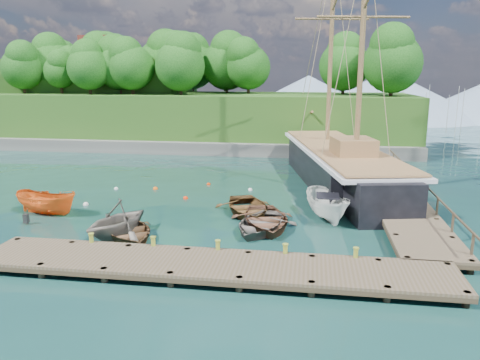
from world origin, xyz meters
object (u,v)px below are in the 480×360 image
object	(u,v)px
rowboat_1	(118,237)
rowboat_2	(266,227)
rowboat_4	(247,214)
motorboat_orange	(48,214)
schooner	(339,168)
rowboat_3	(260,230)
cabin_boat_white	(327,219)
rowboat_0	(128,237)

from	to	relation	value
rowboat_1	rowboat_2	distance (m)	7.92
rowboat_2	rowboat_4	world-z (taller)	rowboat_2
motorboat_orange	schooner	size ratio (longest dim) A/B	0.15
rowboat_1	motorboat_orange	distance (m)	6.61
rowboat_1	schooner	bearing A→B (deg)	72.58
rowboat_3	motorboat_orange	xyz separation A→B (m)	(-12.97, 1.03, 0.00)
cabin_boat_white	motorboat_orange	bearing A→B (deg)	167.87
motorboat_orange	rowboat_3	bearing A→B (deg)	-82.94
rowboat_2	rowboat_0	bearing A→B (deg)	-171.45
rowboat_2	motorboat_orange	distance (m)	13.24
rowboat_3	rowboat_4	size ratio (longest dim) A/B	0.94
rowboat_2	cabin_boat_white	world-z (taller)	cabin_boat_white
rowboat_1	rowboat_2	xyz separation A→B (m)	(7.43, 2.76, 0.00)
rowboat_0	rowboat_4	world-z (taller)	rowboat_4
rowboat_1	cabin_boat_white	size ratio (longest dim) A/B	0.84
rowboat_4	schooner	xyz separation A→B (m)	(5.85, 9.31, 1.19)
rowboat_0	rowboat_2	world-z (taller)	rowboat_2
rowboat_4	rowboat_2	bearing A→B (deg)	-79.55
rowboat_3	motorboat_orange	distance (m)	13.02
schooner	rowboat_1	bearing A→B (deg)	-141.40
rowboat_0	rowboat_3	world-z (taller)	rowboat_3
cabin_boat_white	schooner	distance (m)	9.89
motorboat_orange	schooner	bearing A→B (deg)	-46.03
rowboat_3	rowboat_0	bearing A→B (deg)	-148.20
rowboat_2	rowboat_3	distance (m)	0.67
rowboat_4	schooner	size ratio (longest dim) A/B	0.17
motorboat_orange	cabin_boat_white	world-z (taller)	cabin_boat_white
motorboat_orange	schooner	distance (m)	21.04
rowboat_2	rowboat_4	size ratio (longest dim) A/B	1.03
rowboat_4	schooner	bearing A→B (deg)	38.68
rowboat_1	rowboat_4	xyz separation A→B (m)	(6.09, 5.10, 0.00)
rowboat_1	rowboat_4	size ratio (longest dim) A/B	0.81
cabin_boat_white	schooner	world-z (taller)	schooner
rowboat_2	motorboat_orange	bearing A→B (deg)	164.74
rowboat_1	rowboat_3	size ratio (longest dim) A/B	0.86
rowboat_3	rowboat_4	bearing A→B (deg)	123.70
rowboat_3	rowboat_2	bearing A→B (deg)	81.41
rowboat_2	rowboat_3	size ratio (longest dim) A/B	1.09
rowboat_4	rowboat_1	bearing A→B (deg)	-159.20
rowboat_4	cabin_boat_white	distance (m)	4.74
rowboat_2	motorboat_orange	size ratio (longest dim) A/B	1.20
schooner	cabin_boat_white	bearing A→B (deg)	-108.38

